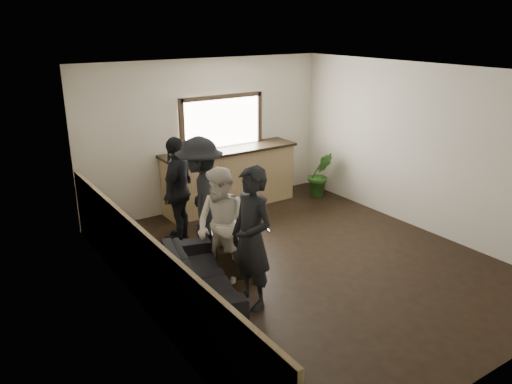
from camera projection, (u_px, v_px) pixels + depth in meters
ground at (305, 262)px, 7.49m from camera, size 5.00×6.00×0.01m
room_shell at (265, 177)px, 6.62m from camera, size 5.01×6.01×2.80m
bar_counter at (229, 174)px, 9.56m from camera, size 2.70×0.68×2.13m
sofa at (200, 276)px, 6.51m from camera, size 1.20×2.03×0.56m
coffee_table at (232, 251)px, 7.34m from camera, size 0.86×1.11×0.43m
cup_a at (222, 229)px, 7.44m from camera, size 0.15×0.15×0.09m
cup_b at (245, 237)px, 7.17m from camera, size 0.12×0.12×0.09m
potted_plant at (320, 174)px, 10.17m from camera, size 0.63×0.57×0.93m
person_a at (252, 239)px, 6.10m from camera, size 0.51×0.70×1.82m
person_b at (222, 226)px, 6.71m from camera, size 0.81×0.93×1.62m
person_c at (201, 199)px, 7.38m from camera, size 1.16×1.39×1.87m
person_d at (178, 190)px, 7.97m from camera, size 1.02×1.02×1.74m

